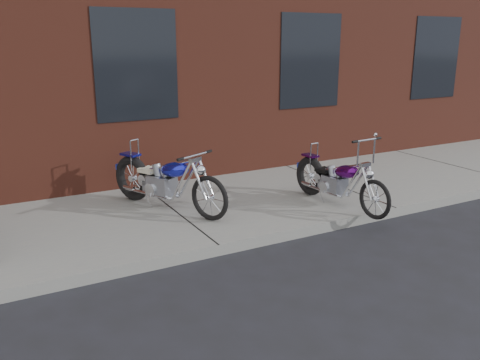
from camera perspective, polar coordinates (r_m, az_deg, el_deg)
ground at (r=6.43m, az=-2.36°, el=-8.53°), size 120.00×120.00×0.00m
sidewalk at (r=7.68m, az=-7.34°, el=-3.94°), size 22.00×3.00×0.15m
chopper_purple at (r=7.88m, az=10.94°, el=-0.26°), size 0.49×2.00×1.12m
chopper_blue at (r=7.63m, az=-8.33°, el=-0.31°), size 1.05×2.09×0.98m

